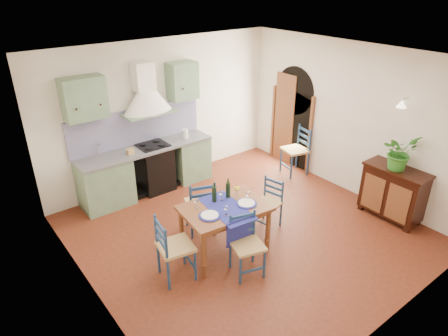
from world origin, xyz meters
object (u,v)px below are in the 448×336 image
Objects in this scene: dining_table at (225,212)px; chair_near at (246,245)px; sideboard at (393,191)px; potted_plant at (399,152)px.

dining_table is 0.59m from chair_near.
sideboard is 1.75× the size of potted_plant.
dining_table is 3.02m from sideboard.
sideboard is 0.73m from potted_plant.
potted_plant is (2.87, -0.43, 0.77)m from chair_near.
chair_near is (-0.05, -0.54, -0.23)m from dining_table.
dining_table is at bearing 84.80° from chair_near.
potted_plant is (-0.03, 0.02, 0.73)m from sideboard.
chair_near is 2.93m from sideboard.
sideboard is (2.90, -0.45, 0.04)m from chair_near.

